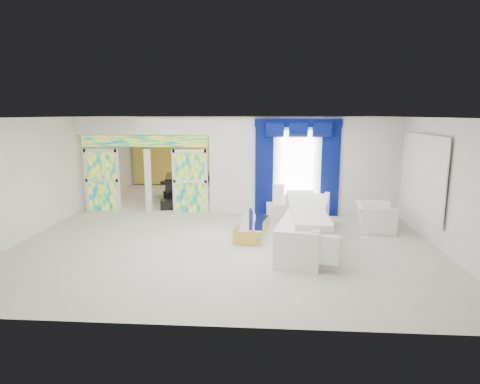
# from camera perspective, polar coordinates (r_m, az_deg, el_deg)

# --- Properties ---
(floor) EXTENTS (12.00, 12.00, 0.00)m
(floor) POSITION_cam_1_polar(r_m,az_deg,el_deg) (11.88, -1.05, -4.10)
(floor) COLOR #B7AF9E
(floor) RESTS_ON ground
(dividing_wall) EXTENTS (5.70, 0.18, 3.00)m
(dividing_wall) POSITION_cam_1_polar(r_m,az_deg,el_deg) (12.59, 9.14, 3.57)
(dividing_wall) COLOR white
(dividing_wall) RESTS_ON ground
(dividing_header) EXTENTS (4.30, 0.18, 0.55)m
(dividing_header) POSITION_cam_1_polar(r_m,az_deg,el_deg) (13.02, -13.45, 9.06)
(dividing_header) COLOR white
(dividing_header) RESTS_ON dividing_wall
(stained_panel_left) EXTENTS (0.95, 0.04, 2.00)m
(stained_panel_left) POSITION_cam_1_polar(r_m,az_deg,el_deg) (13.67, -18.85, 1.58)
(stained_panel_left) COLOR #994C3F
(stained_panel_left) RESTS_ON ground
(stained_panel_right) EXTENTS (0.95, 0.04, 2.00)m
(stained_panel_right) POSITION_cam_1_polar(r_m,az_deg,el_deg) (12.84, -7.03, 1.51)
(stained_panel_right) COLOR #994C3F
(stained_panel_right) RESTS_ON ground
(stained_transom) EXTENTS (4.00, 0.05, 0.35)m
(stained_transom) POSITION_cam_1_polar(r_m,az_deg,el_deg) (13.04, -13.36, 6.98)
(stained_transom) COLOR #994C3F
(stained_transom) RESTS_ON dividing_header
(window_pane) EXTENTS (1.00, 0.02, 2.30)m
(window_pane) POSITION_cam_1_polar(r_m,az_deg,el_deg) (12.47, 8.03, 3.30)
(window_pane) COLOR white
(window_pane) RESTS_ON dividing_wall
(blue_drape_left) EXTENTS (0.55, 0.10, 2.80)m
(blue_drape_left) POSITION_cam_1_polar(r_m,az_deg,el_deg) (12.42, 3.42, 3.13)
(blue_drape_left) COLOR #031244
(blue_drape_left) RESTS_ON ground
(blue_drape_right) EXTENTS (0.55, 0.10, 2.80)m
(blue_drape_right) POSITION_cam_1_polar(r_m,az_deg,el_deg) (12.56, 12.59, 2.97)
(blue_drape_right) COLOR #031244
(blue_drape_right) RESTS_ON ground
(blue_pelmet) EXTENTS (2.60, 0.12, 0.25)m
(blue_pelmet) POSITION_cam_1_polar(r_m,az_deg,el_deg) (12.34, 8.21, 9.60)
(blue_pelmet) COLOR #031244
(blue_pelmet) RESTS_ON dividing_wall
(wall_mirror) EXTENTS (0.04, 2.70, 1.90)m
(wall_mirror) POSITION_cam_1_polar(r_m,az_deg,el_deg) (11.26, 24.37, 2.14)
(wall_mirror) COLOR white
(wall_mirror) RESTS_ON ground
(gold_curtains) EXTENTS (9.70, 0.12, 2.90)m
(gold_curtains) POSITION_cam_1_polar(r_m,az_deg,el_deg) (17.44, 0.61, 5.71)
(gold_curtains) COLOR gold
(gold_curtains) RESTS_ON ground
(white_sofa) EXTENTS (1.69, 4.30, 0.80)m
(white_sofa) POSITION_cam_1_polar(r_m,az_deg,el_deg) (10.10, 9.34, -4.61)
(white_sofa) COLOR white
(white_sofa) RESTS_ON ground
(coffee_table) EXTENTS (0.86, 1.73, 0.37)m
(coffee_table) POSITION_cam_1_polar(r_m,az_deg,el_deg) (10.40, 1.70, -5.24)
(coffee_table) COLOR gold
(coffee_table) RESTS_ON ground
(console_table) EXTENTS (1.34, 0.49, 0.44)m
(console_table) POSITION_cam_1_polar(r_m,az_deg,el_deg) (12.32, 6.82, -2.59)
(console_table) COLOR silver
(console_table) RESTS_ON ground
(table_lamp) EXTENTS (0.36, 0.36, 0.58)m
(table_lamp) POSITION_cam_1_polar(r_m,az_deg,el_deg) (12.20, 5.47, -0.24)
(table_lamp) COLOR white
(table_lamp) RESTS_ON console_table
(armchair) EXTENTS (1.07, 1.20, 0.72)m
(armchair) POSITION_cam_1_polar(r_m,az_deg,el_deg) (11.45, 18.46, -3.39)
(armchair) COLOR white
(armchair) RESTS_ON ground
(grand_piano) EXTENTS (1.67, 1.99, 0.89)m
(grand_piano) POSITION_cam_1_polar(r_m,az_deg,el_deg) (14.98, -7.80, 0.68)
(grand_piano) COLOR black
(grand_piano) RESTS_ON ground
(piano_bench) EXTENTS (1.00, 0.55, 0.31)m
(piano_bench) POSITION_cam_1_polar(r_m,az_deg,el_deg) (13.51, -9.13, -1.72)
(piano_bench) COLOR black
(piano_bench) RESTS_ON ground
(tv_console) EXTENTS (0.59, 0.55, 0.78)m
(tv_console) POSITION_cam_1_polar(r_m,az_deg,el_deg) (15.42, -17.21, 0.38)
(tv_console) COLOR tan
(tv_console) RESTS_ON ground
(chandelier) EXTENTS (0.60, 0.60, 0.60)m
(chandelier) POSITION_cam_1_polar(r_m,az_deg,el_deg) (15.20, -8.73, 9.17)
(chandelier) COLOR gold
(chandelier) RESTS_ON ceiling
(decanters) EXTENTS (0.19, 1.30, 0.26)m
(decanters) POSITION_cam_1_polar(r_m,az_deg,el_deg) (10.37, 1.63, -3.68)
(decanters) COLOR navy
(decanters) RESTS_ON coffee_table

